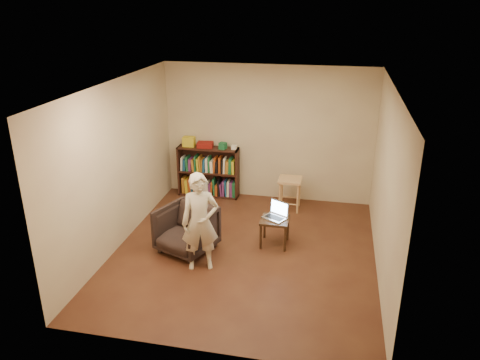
% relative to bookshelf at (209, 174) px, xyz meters
% --- Properties ---
extents(floor, '(4.50, 4.50, 0.00)m').
position_rel_bookshelf_xyz_m(floor, '(1.14, -2.09, -0.44)').
color(floor, '#421F15').
rests_on(floor, ground).
extents(ceiling, '(4.50, 4.50, 0.00)m').
position_rel_bookshelf_xyz_m(ceiling, '(1.14, -2.09, 2.16)').
color(ceiling, silver).
rests_on(ceiling, wall_back).
extents(wall_back, '(4.00, 0.00, 4.00)m').
position_rel_bookshelf_xyz_m(wall_back, '(1.14, 0.16, 0.86)').
color(wall_back, beige).
rests_on(wall_back, floor).
extents(wall_left, '(0.00, 4.50, 4.50)m').
position_rel_bookshelf_xyz_m(wall_left, '(-0.86, -2.09, 0.86)').
color(wall_left, beige).
rests_on(wall_left, floor).
extents(wall_right, '(0.00, 4.50, 4.50)m').
position_rel_bookshelf_xyz_m(wall_right, '(3.14, -2.09, 0.86)').
color(wall_right, beige).
rests_on(wall_right, floor).
extents(bookshelf, '(1.20, 0.30, 1.00)m').
position_rel_bookshelf_xyz_m(bookshelf, '(0.00, 0.00, 0.00)').
color(bookshelf, black).
rests_on(bookshelf, floor).
extents(box_yellow, '(0.24, 0.18, 0.19)m').
position_rel_bookshelf_xyz_m(box_yellow, '(-0.38, 0.00, 0.65)').
color(box_yellow, yellow).
rests_on(box_yellow, bookshelf).
extents(red_cloth, '(0.32, 0.25, 0.10)m').
position_rel_bookshelf_xyz_m(red_cloth, '(-0.06, 0.00, 0.61)').
color(red_cloth, maroon).
rests_on(red_cloth, bookshelf).
extents(box_green, '(0.15, 0.15, 0.13)m').
position_rel_bookshelf_xyz_m(box_green, '(0.31, -0.04, 0.62)').
color(box_green, '#1A6539').
rests_on(box_green, bookshelf).
extents(box_white, '(0.09, 0.09, 0.07)m').
position_rel_bookshelf_xyz_m(box_white, '(0.52, -0.01, 0.60)').
color(box_white, white).
rests_on(box_white, bookshelf).
extents(stool, '(0.42, 0.42, 0.61)m').
position_rel_bookshelf_xyz_m(stool, '(1.66, -0.34, 0.05)').
color(stool, tan).
rests_on(stool, floor).
extents(armchair, '(1.01, 1.02, 0.72)m').
position_rel_bookshelf_xyz_m(armchair, '(0.25, -2.22, -0.08)').
color(armchair, black).
rests_on(armchair, floor).
extents(side_table, '(0.44, 0.44, 0.45)m').
position_rel_bookshelf_xyz_m(side_table, '(1.57, -1.75, -0.06)').
color(side_table, black).
rests_on(side_table, floor).
extents(laptop, '(0.43, 0.40, 0.26)m').
position_rel_bookshelf_xyz_m(laptop, '(1.58, -1.69, 0.07)').
color(laptop, '#BABBBF').
rests_on(laptop, side_table).
extents(person, '(0.62, 0.50, 1.47)m').
position_rel_bookshelf_xyz_m(person, '(0.61, -2.63, 0.29)').
color(person, beige).
rests_on(person, floor).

